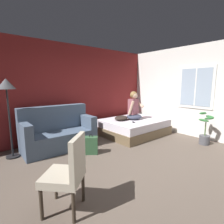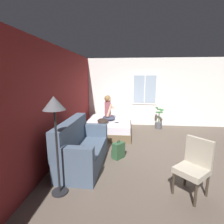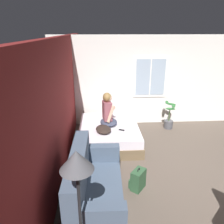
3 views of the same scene
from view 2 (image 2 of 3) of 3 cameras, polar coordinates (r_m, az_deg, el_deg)
The scene contains 12 objects.
ground_plane at distance 4.81m, azimuth 17.75°, elevation -13.56°, with size 40.00×40.00×0.00m, color brown.
wall_back_accent at distance 4.65m, azimuth -16.73°, elevation 3.08°, with size 10.78×0.16×2.70m, color maroon.
wall_side_with_window at distance 7.32m, azimuth 13.62°, elevation 6.24°, with size 0.19×6.79×2.70m.
bed at distance 6.22m, azimuth -1.07°, elevation -4.84°, with size 1.90×1.57×0.48m.
couch at distance 4.09m, azimuth -10.17°, elevation -11.71°, with size 1.72×0.86×1.04m.
side_chair at distance 3.38m, azimuth 25.21°, elevation -15.41°, with size 0.65×0.65×0.98m.
person_seated at distance 6.10m, azimuth -1.22°, elevation 0.64°, with size 0.59×0.52×0.88m.
backpack at distance 4.43m, azimuth 2.02°, elevation -12.46°, with size 0.35×0.35×0.46m.
throw_pillow at distance 5.78m, azimuth -2.99°, elevation -2.91°, with size 0.48×0.36×0.14m, color #2D231E.
cell_phone at distance 5.82m, azimuth 1.57°, elevation -3.47°, with size 0.07×0.14×0.01m, color black.
floor_lamp at distance 2.92m, azimuth -18.25°, elevation -0.34°, with size 0.36×0.36×1.70m.
potted_plant at distance 6.99m, azimuth 15.02°, elevation -2.83°, with size 0.39×0.37×0.85m.
Camera 2 is at (-4.25, 1.01, 2.01)m, focal length 28.00 mm.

